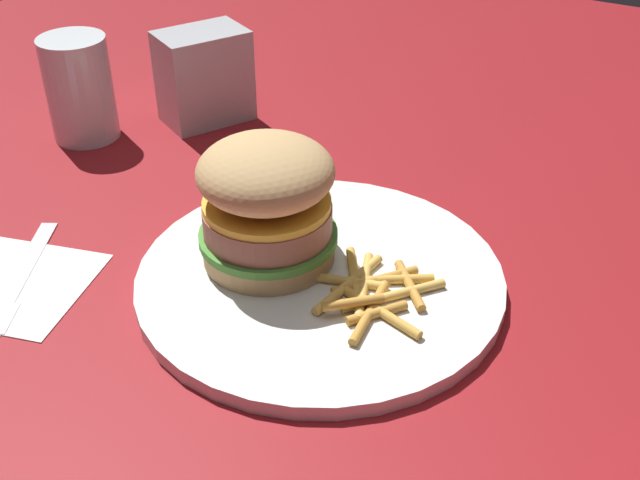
{
  "coord_description": "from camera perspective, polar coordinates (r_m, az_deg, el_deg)",
  "views": [
    {
      "loc": [
        0.21,
        -0.44,
        0.37
      ],
      "look_at": [
        -0.03,
        -0.02,
        0.04
      ],
      "focal_mm": 44.03,
      "sensor_mm": 36.0,
      "label": 1
    }
  ],
  "objects": [
    {
      "name": "fries_pile",
      "position": [
        0.58,
        3.94,
        -3.81
      ],
      "size": [
        0.09,
        0.1,
        0.01
      ],
      "color": "gold",
      "rests_on": "plate"
    },
    {
      "name": "napkin_dispenser",
      "position": [
        0.85,
        -8.41,
        11.68
      ],
      "size": [
        0.09,
        0.11,
        0.1
      ],
      "primitive_type": "cube",
      "rotation": [
        0.0,
        0.0,
        4.23
      ],
      "color": "#B7BABF",
      "rests_on": "ground_plane"
    },
    {
      "name": "fork",
      "position": [
        0.65,
        -21.32,
        -2.93
      ],
      "size": [
        0.1,
        0.16,
        0.0
      ],
      "color": "silver",
      "rests_on": "napkin"
    },
    {
      "name": "plate",
      "position": [
        0.61,
        -0.0,
        -2.81
      ],
      "size": [
        0.28,
        0.28,
        0.01
      ],
      "primitive_type": "cylinder",
      "color": "white",
      "rests_on": "ground_plane"
    },
    {
      "name": "sandwich",
      "position": [
        0.59,
        -3.89,
        2.77
      ],
      "size": [
        0.11,
        0.11,
        0.1
      ],
      "color": "tan",
      "rests_on": "plate"
    },
    {
      "name": "ground_plane",
      "position": [
        0.62,
        3.33,
        -2.9
      ],
      "size": [
        1.6,
        1.6,
        0.0
      ],
      "primitive_type": "plane",
      "color": "maroon"
    },
    {
      "name": "drink_glass",
      "position": [
        0.84,
        -17.0,
        10.04
      ],
      "size": [
        0.07,
        0.07,
        0.11
      ],
      "color": "silver",
      "rests_on": "ground_plane"
    },
    {
      "name": "napkin",
      "position": [
        0.65,
        -21.23,
        -3.02
      ],
      "size": [
        0.13,
        0.13,
        0.0
      ],
      "primitive_type": "cube",
      "rotation": [
        0.0,
        0.0,
        0.26
      ],
      "color": "white",
      "rests_on": "ground_plane"
    }
  ]
}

